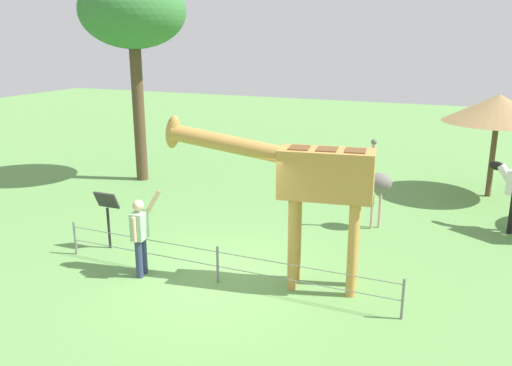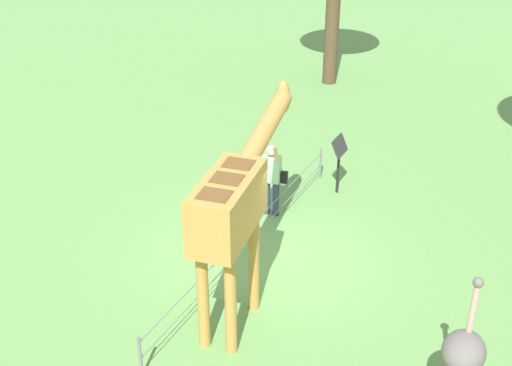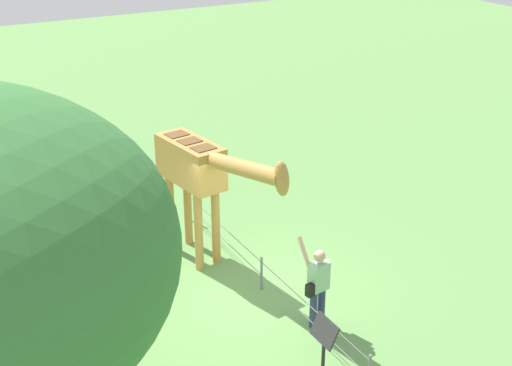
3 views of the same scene
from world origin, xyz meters
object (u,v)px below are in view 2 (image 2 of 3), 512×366
(giraffe, at_px, (236,201))
(ostrich, at_px, (464,352))
(visitor, at_px, (272,176))
(info_sign, at_px, (339,154))

(giraffe, xyz_separation_m, ostrich, (-0.65, -3.67, -0.96))
(giraffe, relative_size, visitor, 2.26)
(giraffe, bearing_deg, visitor, 15.48)
(info_sign, bearing_deg, visitor, 149.48)
(visitor, bearing_deg, info_sign, -30.52)
(giraffe, height_order, ostrich, giraffe)
(visitor, xyz_separation_m, ostrich, (-3.76, -4.53, 0.27))
(visitor, relative_size, info_sign, 1.34)
(info_sign, bearing_deg, giraffe, 179.72)
(giraffe, distance_m, visitor, 3.46)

